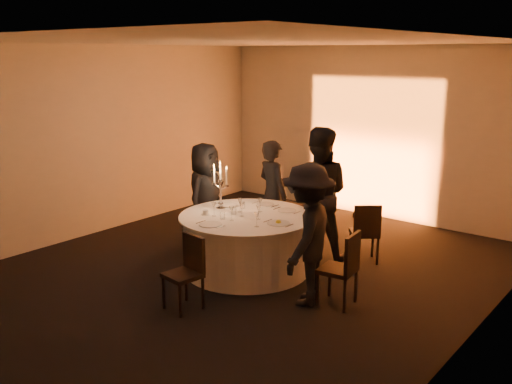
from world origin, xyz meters
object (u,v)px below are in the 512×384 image
Objects in this scene: guest_back_right at (318,194)px; candelabra at (221,193)px; chair_back_right at (366,230)px; guest_right at (308,235)px; chair_right at (344,265)px; chair_front at (187,268)px; coffee_cup at (206,213)px; guest_left at (205,197)px; banquet_table at (247,243)px; chair_back_left at (281,202)px; chair_left at (207,207)px; guest_back_left at (273,194)px.

guest_back_right reaches higher than candelabra.
guest_right is at bearing 53.54° from chair_back_right.
chair_right reaches higher than chair_back_right.
chair_back_right is at bearing 78.44° from chair_front.
chair_back_right reaches higher than coffee_cup.
guest_left is 1.67m from guest_back_right.
banquet_table is at bearing 35.69° from coffee_cup.
chair_back_right is 1.50m from chair_right.
chair_back_left reaches higher than chair_back_right.
chair_back_left is 1.72m from chair_back_right.
banquet_table is 0.78m from candelabra.
candelabra is at bearing 94.91° from coffee_cup.
chair_left is at bearing 152.54° from banquet_table.
chair_left is 1.18m from guest_back_left.
guest_back_right reaches higher than coffee_cup.
guest_back_left is 0.86× the size of guest_back_right.
banquet_table is at bearing 126.64° from guest_back_left.
guest_right is at bearing -12.55° from candelabra.
candelabra reaches higher than coffee_cup.
chair_right is at bearing 68.78° from chair_back_right.
chair_back_right is 1.51m from guest_back_left.
guest_left reaches higher than chair_back_right.
banquet_table is 1.17m from guest_back_left.
guest_back_right reaches higher than chair_left.
chair_front is at bearing 56.97° from guest_back_right.
guest_right is 1.64m from coffee_cup.
banquet_table is 1.63m from chair_left.
chair_back_left is at bearing -55.28° from guest_back_right.
candelabra reaches higher than chair_left.
chair_back_left is 0.58× the size of guest_right.
chair_back_right is 2.72m from chair_front.
chair_front is at bearing 121.40° from guest_back_left.
chair_back_left is at bearing -153.93° from guest_right.
guest_back_right reaches higher than banquet_table.
chair_right is 0.53× the size of guest_right.
guest_right reaches higher than chair_back_left.
chair_back_left is at bearing -35.54° from guest_left.
guest_right is at bearing 92.04° from guest_back_right.
coffee_cup is at bearing 131.04° from chair_front.
guest_back_right is 1.60m from coffee_cup.
chair_right is at bearing 98.01° from guest_right.
chair_back_right is at bearing 37.70° from candelabra.
guest_left reaches higher than coffee_cup.
candelabra is (-0.03, 0.34, 0.21)m from coffee_cup.
coffee_cup is at bearing -144.31° from banquet_table.
chair_back_right is at bearing 176.40° from guest_back_right.
chair_back_right is 7.77× the size of coffee_cup.
chair_back_left is 0.64m from guest_back_left.
coffee_cup is at bearing -166.59° from chair_left.
chair_back_left reaches higher than coffee_cup.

